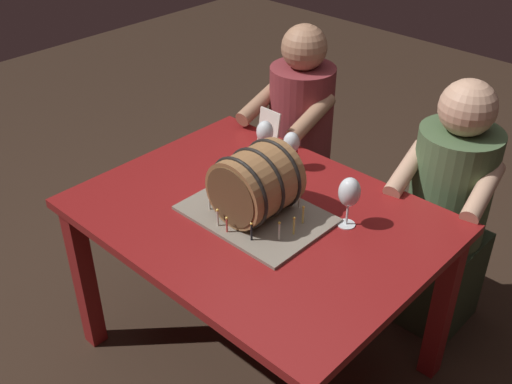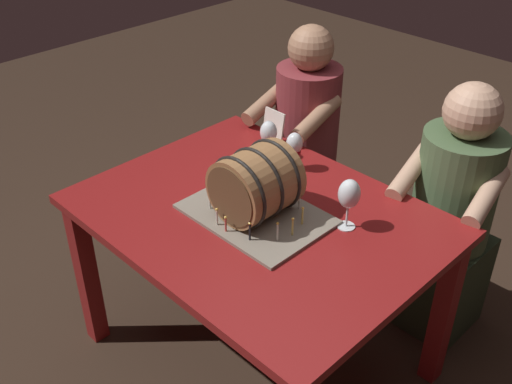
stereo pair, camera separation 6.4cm
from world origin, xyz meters
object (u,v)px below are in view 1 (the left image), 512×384
wine_glass_red (291,145)px  person_seated_left (299,156)px  dining_table (258,236)px  barrel_cake (256,187)px  menu_card (269,128)px  wine_glass_white (265,134)px  wine_glass_empty (349,193)px  person_seated_right (444,220)px

wine_glass_red → person_seated_left: person_seated_left is taller
dining_table → barrel_cake: bearing=-68.8°
menu_card → person_seated_left: size_ratio=0.14×
dining_table → wine_glass_white: size_ratio=7.70×
barrel_cake → wine_glass_white: (-0.26, 0.33, -0.01)m
wine_glass_white → person_seated_left: size_ratio=0.14×
dining_table → wine_glass_empty: 0.40m
wine_glass_red → person_seated_right: bearing=38.0°
wine_glass_empty → person_seated_right: size_ratio=0.17×
barrel_cake → wine_glass_red: (-0.12, 0.33, -0.01)m
person_seated_left → person_seated_right: (0.78, 0.00, -0.00)m
wine_glass_red → dining_table: bearing=-69.8°
dining_table → barrel_cake: (0.01, -0.02, 0.23)m
barrel_cake → wine_glass_empty: (0.27, 0.18, 0.01)m
person_seated_right → wine_glass_red: bearing=-142.0°
wine_glass_empty → wine_glass_red: 0.42m
wine_glass_empty → person_seated_right: (0.12, 0.56, -0.35)m
menu_card → barrel_cake: bearing=-52.1°
dining_table → menu_card: size_ratio=7.94×
barrel_cake → wine_glass_red: bearing=110.2°
dining_table → menu_card: bearing=128.0°
person_seated_right → person_seated_left: bearing=-180.0°
menu_card → person_seated_left: (-0.08, 0.31, -0.29)m
dining_table → wine_glass_white: bearing=129.2°
wine_glass_white → menu_card: wine_glass_white is taller
barrel_cake → person_seated_left: bearing=118.6°
wine_glass_empty → wine_glass_red: wine_glass_empty is taller
barrel_cake → person_seated_right: person_seated_right is taller
barrel_cake → person_seated_right: (0.38, 0.73, -0.34)m
wine_glass_white → wine_glass_red: wine_glass_white is taller
wine_glass_empty → menu_card: (-0.59, 0.24, -0.05)m
wine_glass_white → wine_glass_red: size_ratio=1.02×
person_seated_left → menu_card: bearing=-75.7°
person_seated_left → wine_glass_empty: bearing=-39.8°
wine_glass_empty → person_seated_right: 0.67m
wine_glass_red → person_seated_left: 0.58m
barrel_cake → wine_glass_empty: size_ratio=2.62×
wine_glass_white → wine_glass_red: (0.14, 0.00, -0.00)m
barrel_cake → person_seated_left: 0.90m
wine_glass_red → person_seated_right: 0.72m
wine_glass_white → menu_card: size_ratio=1.03×
dining_table → menu_card: menu_card is taller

